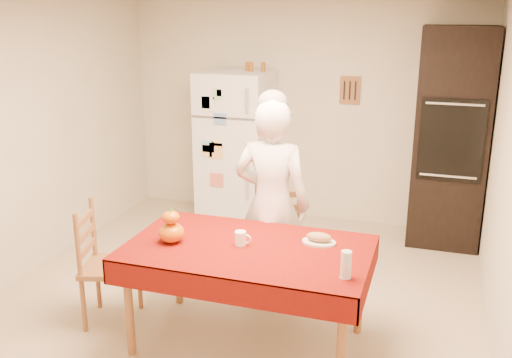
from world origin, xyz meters
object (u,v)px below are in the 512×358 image
at_px(seated_woman, 272,205).
at_px(coffee_mug, 240,238).
at_px(refrigerator, 236,148).
at_px(bread_plate, 319,242).
at_px(oven_cabinet, 451,139).
at_px(pumpkin_lower, 172,233).
at_px(wine_glass, 346,265).
at_px(chair_left, 102,260).
at_px(dining_table, 248,256).
at_px(chair_far, 278,235).

relative_size(seated_woman, coffee_mug, 17.10).
height_order(refrigerator, bread_plate, refrigerator).
distance_m(oven_cabinet, pumpkin_lower, 3.15).
height_order(refrigerator, wine_glass, refrigerator).
height_order(oven_cabinet, pumpkin_lower, oven_cabinet).
distance_m(chair_left, seated_woman, 1.38).
relative_size(oven_cabinet, pumpkin_lower, 11.90).
relative_size(refrigerator, pumpkin_lower, 9.20).
xyz_separation_m(dining_table, seated_woman, (-0.02, 0.65, 0.16)).
bearing_deg(coffee_mug, wine_glass, -19.52).
bearing_deg(chair_far, chair_left, -160.28).
relative_size(refrigerator, seated_woman, 0.99).
height_order(chair_far, coffee_mug, chair_far).
bearing_deg(dining_table, refrigerator, 111.86).
xyz_separation_m(dining_table, chair_far, (-0.02, 0.86, -0.18)).
relative_size(oven_cabinet, chair_left, 2.32).
bearing_deg(pumpkin_lower, coffee_mug, 11.67).
height_order(oven_cabinet, wine_glass, oven_cabinet).
distance_m(coffee_mug, wine_glass, 0.83).
xyz_separation_m(refrigerator, seated_woman, (0.94, -1.75, 0.00)).
xyz_separation_m(refrigerator, dining_table, (0.96, -2.40, -0.16)).
relative_size(wine_glass, bread_plate, 0.73).
height_order(oven_cabinet, dining_table, oven_cabinet).
distance_m(oven_cabinet, chair_far, 2.16).
xyz_separation_m(dining_table, bread_plate, (0.46, 0.21, 0.08)).
bearing_deg(chair_far, coffee_mug, -110.59).
bearing_deg(bread_plate, seated_woman, 137.38).
xyz_separation_m(chair_far, bread_plate, (0.48, -0.65, 0.26)).
height_order(coffee_mug, wine_glass, wine_glass).
xyz_separation_m(chair_far, coffee_mug, (-0.03, -0.85, 0.30)).
xyz_separation_m(coffee_mug, bread_plate, (0.52, 0.19, -0.04)).
bearing_deg(refrigerator, seated_woman, -61.71).
xyz_separation_m(refrigerator, coffee_mug, (0.90, -2.39, -0.04)).
bearing_deg(refrigerator, wine_glass, -57.64).
bearing_deg(oven_cabinet, bread_plate, -110.93).
relative_size(oven_cabinet, coffee_mug, 22.00).
height_order(refrigerator, seated_woman, seated_woman).
relative_size(coffee_mug, wine_glass, 0.57).
xyz_separation_m(refrigerator, chair_left, (-0.21, -2.44, -0.34)).
height_order(chair_left, coffee_mug, chair_left).
bearing_deg(oven_cabinet, dining_table, -118.25).
xyz_separation_m(wine_glass, bread_plate, (-0.27, 0.47, -0.08)).
height_order(dining_table, chair_left, chair_left).
xyz_separation_m(pumpkin_lower, wine_glass, (1.27, -0.18, 0.02)).
height_order(seated_woman, coffee_mug, seated_woman).
bearing_deg(seated_woman, bread_plate, 137.90).
bearing_deg(bread_plate, wine_glass, -60.52).
relative_size(dining_table, coffee_mug, 17.00).
xyz_separation_m(chair_left, wine_glass, (1.90, -0.23, 0.34)).
height_order(coffee_mug, bread_plate, coffee_mug).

